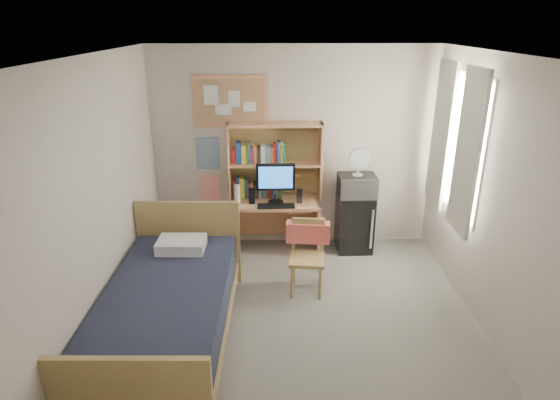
{
  "coord_description": "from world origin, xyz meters",
  "views": [
    {
      "loc": [
        -0.23,
        -3.77,
        2.86
      ],
      "look_at": [
        -0.18,
        1.2,
        0.94
      ],
      "focal_mm": 30.0,
      "sensor_mm": 36.0,
      "label": 1
    }
  ],
  "objects_px": {
    "desk": "(276,226)",
    "desk_chair": "(307,258)",
    "bulletin_board": "(231,101)",
    "monitor": "(276,184)",
    "speaker_left": "(252,196)",
    "desk_fan": "(358,163)",
    "bed": "(168,317)",
    "speaker_right": "(299,196)",
    "microwave": "(357,185)",
    "mini_fridge": "(354,222)"
  },
  "relations": [
    {
      "from": "desk",
      "to": "monitor",
      "type": "height_order",
      "value": "monitor"
    },
    {
      "from": "desk_fan",
      "to": "desk_chair",
      "type": "bearing_deg",
      "value": -125.34
    },
    {
      "from": "speaker_left",
      "to": "speaker_right",
      "type": "distance_m",
      "value": 0.6
    },
    {
      "from": "microwave",
      "to": "bed",
      "type": "bearing_deg",
      "value": -137.82
    },
    {
      "from": "mini_fridge",
      "to": "speaker_right",
      "type": "relative_size",
      "value": 4.43
    },
    {
      "from": "bulletin_board",
      "to": "monitor",
      "type": "xyz_separation_m",
      "value": [
        0.55,
        -0.34,
        -0.96
      ]
    },
    {
      "from": "desk",
      "to": "speaker_right",
      "type": "relative_size",
      "value": 6.47
    },
    {
      "from": "desk_chair",
      "to": "speaker_left",
      "type": "bearing_deg",
      "value": 130.01
    },
    {
      "from": "mini_fridge",
      "to": "speaker_left",
      "type": "xyz_separation_m",
      "value": [
        -1.33,
        -0.11,
        0.41
      ]
    },
    {
      "from": "bed",
      "to": "microwave",
      "type": "distance_m",
      "value": 2.87
    },
    {
      "from": "mini_fridge",
      "to": "monitor",
      "type": "distance_m",
      "value": 1.18
    },
    {
      "from": "desk_fan",
      "to": "monitor",
      "type": "bearing_deg",
      "value": -177.13
    },
    {
      "from": "bulletin_board",
      "to": "monitor",
      "type": "relative_size",
      "value": 1.82
    },
    {
      "from": "speaker_left",
      "to": "desk_fan",
      "type": "xyz_separation_m",
      "value": [
        1.33,
        0.09,
        0.41
      ]
    },
    {
      "from": "monitor",
      "to": "desk_fan",
      "type": "bearing_deg",
      "value": 3.02
    },
    {
      "from": "speaker_right",
      "to": "microwave",
      "type": "xyz_separation_m",
      "value": [
        0.73,
        0.07,
        0.12
      ]
    },
    {
      "from": "desk",
      "to": "desk_chair",
      "type": "height_order",
      "value": "desk_chair"
    },
    {
      "from": "desk",
      "to": "speaker_right",
      "type": "height_order",
      "value": "speaker_right"
    },
    {
      "from": "desk",
      "to": "desk_chair",
      "type": "xyz_separation_m",
      "value": [
        0.34,
        -1.01,
        0.06
      ]
    },
    {
      "from": "desk_chair",
      "to": "mini_fridge",
      "type": "distance_m",
      "value": 1.26
    },
    {
      "from": "monitor",
      "to": "desk_fan",
      "type": "relative_size",
      "value": 1.57
    },
    {
      "from": "bulletin_board",
      "to": "desk_fan",
      "type": "relative_size",
      "value": 2.86
    },
    {
      "from": "speaker_left",
      "to": "speaker_right",
      "type": "height_order",
      "value": "speaker_left"
    },
    {
      "from": "desk",
      "to": "monitor",
      "type": "relative_size",
      "value": 2.17
    },
    {
      "from": "bed",
      "to": "speaker_left",
      "type": "relative_size",
      "value": 12.0
    },
    {
      "from": "desk_chair",
      "to": "speaker_left",
      "type": "xyz_separation_m",
      "value": [
        -0.64,
        0.95,
        0.38
      ]
    },
    {
      "from": "desk_chair",
      "to": "microwave",
      "type": "height_order",
      "value": "microwave"
    },
    {
      "from": "bulletin_board",
      "to": "desk_fan",
      "type": "xyz_separation_m",
      "value": [
        1.59,
        -0.26,
        -0.72
      ]
    },
    {
      "from": "bulletin_board",
      "to": "desk_chair",
      "type": "bearing_deg",
      "value": -55.41
    },
    {
      "from": "mini_fridge",
      "to": "bed",
      "type": "height_order",
      "value": "mini_fridge"
    },
    {
      "from": "microwave",
      "to": "desk_fan",
      "type": "distance_m",
      "value": 0.3
    },
    {
      "from": "bulletin_board",
      "to": "bed",
      "type": "distance_m",
      "value": 2.77
    },
    {
      "from": "monitor",
      "to": "bed",
      "type": "bearing_deg",
      "value": -119.6
    },
    {
      "from": "desk_chair",
      "to": "monitor",
      "type": "bearing_deg",
      "value": 115.57
    },
    {
      "from": "speaker_right",
      "to": "bulletin_board",
      "type": "bearing_deg",
      "value": 157.09
    },
    {
      "from": "desk",
      "to": "desk_fan",
      "type": "height_order",
      "value": "desk_fan"
    },
    {
      "from": "bed",
      "to": "speaker_right",
      "type": "xyz_separation_m",
      "value": [
        1.3,
        1.87,
        0.48
      ]
    },
    {
      "from": "microwave",
      "to": "speaker_right",
      "type": "bearing_deg",
      "value": -175.9
    },
    {
      "from": "bulletin_board",
      "to": "speaker_right",
      "type": "xyz_separation_m",
      "value": [
        0.85,
        -0.34,
        -1.14
      ]
    },
    {
      "from": "desk_chair",
      "to": "mini_fridge",
      "type": "height_order",
      "value": "desk_chair"
    },
    {
      "from": "bulletin_board",
      "to": "desk_fan",
      "type": "bearing_deg",
      "value": -9.45
    },
    {
      "from": "desk",
      "to": "microwave",
      "type": "xyz_separation_m",
      "value": [
        1.03,
        0.02,
        0.55
      ]
    },
    {
      "from": "speaker_left",
      "to": "bulletin_board",
      "type": "bearing_deg",
      "value": 124.52
    },
    {
      "from": "bulletin_board",
      "to": "mini_fridge",
      "type": "relative_size",
      "value": 1.23
    },
    {
      "from": "speaker_left",
      "to": "microwave",
      "type": "height_order",
      "value": "microwave"
    },
    {
      "from": "microwave",
      "to": "bulletin_board",
      "type": "bearing_deg",
      "value": 169.0
    },
    {
      "from": "mini_fridge",
      "to": "desk_fan",
      "type": "bearing_deg",
      "value": -90.0
    },
    {
      "from": "speaker_right",
      "to": "bed",
      "type": "bearing_deg",
      "value": -126.18
    },
    {
      "from": "monitor",
      "to": "mini_fridge",
      "type": "bearing_deg",
      "value": 4.12
    },
    {
      "from": "mini_fridge",
      "to": "microwave",
      "type": "distance_m",
      "value": 0.52
    }
  ]
}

